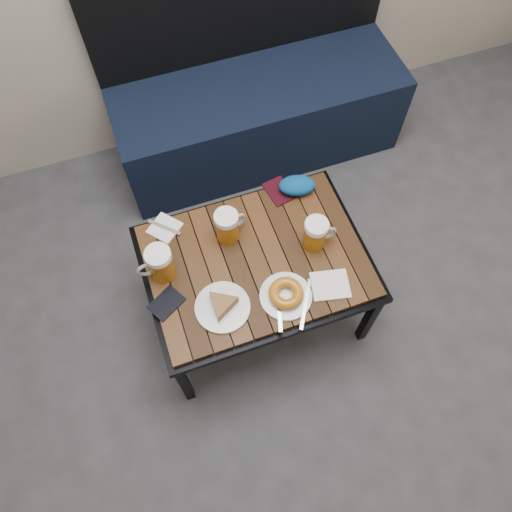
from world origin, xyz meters
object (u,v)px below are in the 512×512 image
object	(u,v)px
bench	(257,108)
cafe_table	(256,265)
beer_mug_centre	(228,226)
plate_pie	(222,306)
passport_navy	(166,303)
plate_bagel	(286,295)
beer_mug_left	(160,264)
passport_burgundy	(279,191)
beer_mug_right	(316,234)
knit_pouch	(297,185)

from	to	relation	value
bench	cafe_table	bearing A→B (deg)	-109.70
beer_mug_centre	plate_pie	bearing A→B (deg)	-132.55
bench	passport_navy	size ratio (longest dim) A/B	11.85
plate_bagel	passport_navy	size ratio (longest dim) A/B	1.99
bench	cafe_table	xyz separation A→B (m)	(-0.32, -0.90, 0.16)
cafe_table	passport_navy	world-z (taller)	passport_navy
beer_mug_left	beer_mug_centre	xyz separation A→B (m)	(0.28, 0.07, -0.00)
beer_mug_centre	passport_burgundy	xyz separation A→B (m)	(0.25, 0.13, -0.07)
passport_navy	passport_burgundy	xyz separation A→B (m)	(0.55, 0.32, 0.00)
cafe_table	beer_mug_right	distance (m)	0.26
passport_burgundy	knit_pouch	world-z (taller)	knit_pouch
bench	knit_pouch	xyz separation A→B (m)	(-0.06, -0.66, 0.23)
beer_mug_right	passport_navy	world-z (taller)	beer_mug_right
bench	beer_mug_right	size ratio (longest dim) A/B	9.92
plate_pie	knit_pouch	world-z (taller)	knit_pouch
bench	plate_bagel	distance (m)	1.14
bench	beer_mug_centre	xyz separation A→B (m)	(-0.39, -0.77, 0.27)
beer_mug_centre	beer_mug_left	bearing A→B (deg)	173.95
beer_mug_right	plate_bagel	distance (m)	0.25
beer_mug_centre	passport_burgundy	distance (m)	0.29
cafe_table	plate_bagel	distance (m)	0.20
plate_bagel	passport_navy	world-z (taller)	plate_bagel
beer_mug_right	plate_pie	xyz separation A→B (m)	(-0.41, -0.14, -0.05)
beer_mug_left	passport_navy	xyz separation A→B (m)	(-0.02, -0.12, -0.07)
cafe_table	plate_bagel	bearing A→B (deg)	-74.42
beer_mug_left	plate_bagel	bearing A→B (deg)	148.63
cafe_table	knit_pouch	xyz separation A→B (m)	(0.26, 0.24, 0.08)
passport_navy	plate_pie	bearing A→B (deg)	36.21
bench	beer_mug_centre	world-z (taller)	bench
bench	plate_bagel	size ratio (longest dim) A/B	5.94
beer_mug_centre	passport_burgundy	bearing A→B (deg)	6.25
knit_pouch	plate_bagel	bearing A→B (deg)	-116.31
beer_mug_centre	passport_navy	xyz separation A→B (m)	(-0.30, -0.19, -0.07)
beer_mug_centre	cafe_table	bearing A→B (deg)	-84.28
plate_bagel	beer_mug_centre	bearing A→B (deg)	110.29
bench	beer_mug_right	world-z (taller)	bench
beer_mug_left	beer_mug_right	distance (m)	0.57
passport_burgundy	bench	bearing A→B (deg)	68.51
beer_mug_left	plate_bagel	size ratio (longest dim) A/B	0.64
beer_mug_right	passport_navy	distance (m)	0.60
beer_mug_centre	beer_mug_right	world-z (taller)	beer_mug_centre
beer_mug_centre	plate_pie	world-z (taller)	beer_mug_centre
plate_bagel	knit_pouch	xyz separation A→B (m)	(0.21, 0.42, 0.01)
cafe_table	beer_mug_right	size ratio (longest dim) A/B	5.95
plate_pie	plate_bagel	world-z (taller)	plate_pie
bench	cafe_table	distance (m)	0.97
plate_bagel	passport_burgundy	xyz separation A→B (m)	(0.14, 0.44, -0.02)
beer_mug_centre	knit_pouch	xyz separation A→B (m)	(0.32, 0.11, -0.04)
bench	plate_pie	world-z (taller)	bench
bench	cafe_table	world-z (taller)	bench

